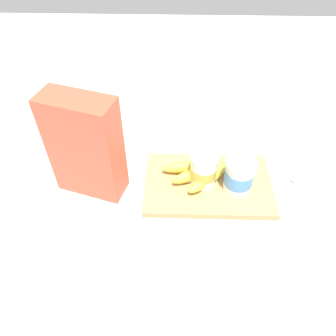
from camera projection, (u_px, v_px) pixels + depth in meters
name	position (u px, v px, depth m)	size (l,w,h in m)	color
ground_plane	(208.00, 186.00, 0.91)	(2.40, 2.40, 0.00)	silver
cutting_board	(208.00, 184.00, 0.90)	(0.34, 0.22, 0.02)	tan
cereal_box	(85.00, 147.00, 0.81)	(0.17, 0.08, 0.28)	#D85138
yogurt_cup_front	(239.00, 176.00, 0.85)	(0.08, 0.08, 0.09)	white
yogurt_cup_back	(203.00, 171.00, 0.86)	(0.07, 0.07, 0.09)	white
banana_bunch	(200.00, 171.00, 0.90)	(0.19, 0.14, 0.04)	yellow
spoon	(297.00, 186.00, 0.90)	(0.02, 0.13, 0.01)	silver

